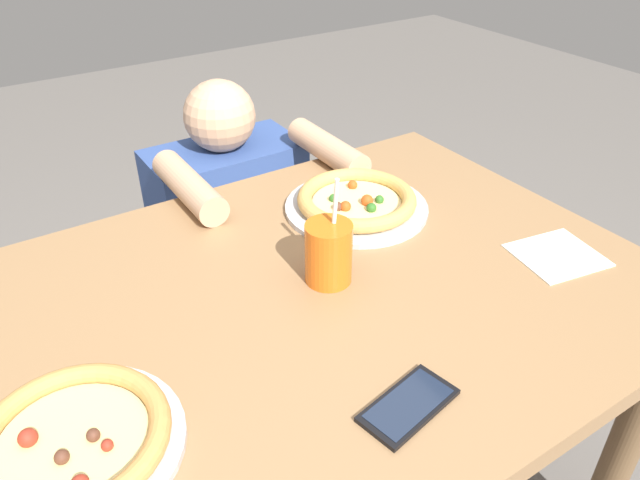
# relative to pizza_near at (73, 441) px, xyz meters

# --- Properties ---
(dining_table) EXTENTS (1.27, 0.92, 0.75)m
(dining_table) POSITION_rel_pizza_near_xyz_m (0.45, 0.12, -0.13)
(dining_table) COLOR #936D47
(dining_table) RESTS_ON ground
(pizza_near) EXTENTS (0.29, 0.29, 0.04)m
(pizza_near) POSITION_rel_pizza_near_xyz_m (0.00, 0.00, 0.00)
(pizza_near) COLOR #B7B7BC
(pizza_near) RESTS_ON dining_table
(pizza_far) EXTENTS (0.32, 0.32, 0.04)m
(pizza_far) POSITION_rel_pizza_near_xyz_m (0.69, 0.31, 0.00)
(pizza_far) COLOR #B7B7BC
(pizza_far) RESTS_ON dining_table
(drink_cup_colored) EXTENTS (0.09, 0.09, 0.21)m
(drink_cup_colored) POSITION_rel_pizza_near_xyz_m (0.49, 0.13, 0.04)
(drink_cup_colored) COLOR orange
(drink_cup_colored) RESTS_ON dining_table
(paper_napkin) EXTENTS (0.18, 0.17, 0.00)m
(paper_napkin) POSITION_rel_pizza_near_xyz_m (0.92, -0.05, -0.02)
(paper_napkin) COLOR white
(paper_napkin) RESTS_ON dining_table
(cell_phone) EXTENTS (0.16, 0.10, 0.01)m
(cell_phone) POSITION_rel_pizza_near_xyz_m (0.42, -0.18, -0.02)
(cell_phone) COLOR black
(cell_phone) RESTS_ON dining_table
(diner_seated) EXTENTS (0.45, 0.54, 0.93)m
(diner_seated) POSITION_rel_pizza_near_xyz_m (0.58, 0.78, -0.36)
(diner_seated) COLOR #333847
(diner_seated) RESTS_ON ground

